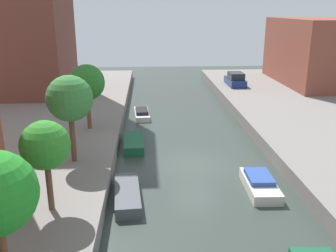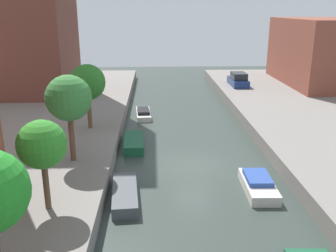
% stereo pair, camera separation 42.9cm
% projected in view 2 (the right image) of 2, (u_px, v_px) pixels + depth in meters
% --- Properties ---
extents(ground_plane, '(84.00, 84.00, 0.00)m').
position_uv_depth(ground_plane, '(193.00, 166.00, 23.52)').
color(ground_plane, '#333D38').
extents(low_block_right, '(10.00, 14.45, 7.44)m').
position_uv_depth(low_block_right, '(329.00, 52.00, 43.25)').
color(low_block_right, brown).
rests_on(low_block_right, quay_right).
extents(street_tree_2, '(2.12, 2.12, 4.09)m').
position_uv_depth(street_tree_2, '(42.00, 145.00, 15.71)').
color(street_tree_2, brown).
rests_on(street_tree_2, quay_left).
extents(street_tree_3, '(2.60, 2.60, 5.04)m').
position_uv_depth(street_tree_3, '(69.00, 99.00, 20.75)').
color(street_tree_3, brown).
rests_on(street_tree_3, quay_left).
extents(street_tree_4, '(2.59, 2.59, 4.75)m').
position_uv_depth(street_tree_4, '(88.00, 83.00, 26.73)').
color(street_tree_4, brown).
rests_on(street_tree_4, quay_left).
extents(parked_car, '(1.80, 4.15, 1.52)m').
position_uv_depth(parked_car, '(238.00, 80.00, 42.79)').
color(parked_car, navy).
rests_on(parked_car, quay_right).
extents(moored_boat_left_2, '(1.57, 4.15, 0.61)m').
position_uv_depth(moored_boat_left_2, '(125.00, 194.00, 19.30)').
color(moored_boat_left_2, '#4C5156').
rests_on(moored_boat_left_2, ground_plane).
extents(moored_boat_left_3, '(1.53, 3.81, 0.64)m').
position_uv_depth(moored_boat_left_3, '(134.00, 143.00, 26.62)').
color(moored_boat_left_3, '#195638').
rests_on(moored_boat_left_3, ground_plane).
extents(moored_boat_left_4, '(1.52, 4.08, 0.74)m').
position_uv_depth(moored_boat_left_4, '(143.00, 113.00, 34.17)').
color(moored_boat_left_4, beige).
rests_on(moored_boat_left_4, ground_plane).
extents(moored_boat_right_2, '(1.64, 3.69, 0.82)m').
position_uv_depth(moored_boat_right_2, '(258.00, 185.00, 20.24)').
color(moored_boat_right_2, beige).
rests_on(moored_boat_right_2, ground_plane).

